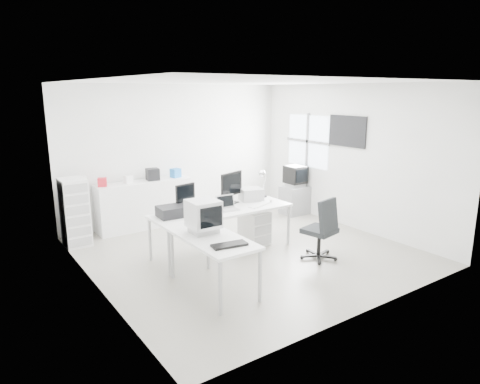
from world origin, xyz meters
TOP-DOWN VIEW (x-y plane):
  - floor at (0.00, 0.00)m, footprint 5.00×5.00m
  - ceiling at (0.00, 0.00)m, footprint 5.00×5.00m
  - back_wall at (0.00, 2.50)m, footprint 5.00×0.02m
  - left_wall at (-2.50, 0.00)m, footprint 0.02×5.00m
  - right_wall at (2.50, 0.00)m, footprint 0.02×5.00m
  - window at (2.48, 1.20)m, footprint 0.02×1.20m
  - wall_picture at (2.47, 0.10)m, footprint 0.04×0.90m
  - main_desk at (-0.35, 0.21)m, footprint 2.40×0.80m
  - side_desk at (-1.20, -0.89)m, footprint 0.70×1.40m
  - drawer_pedestal at (0.35, 0.26)m, footprint 0.40×0.50m
  - inkjet_printer at (-1.20, 0.31)m, footprint 0.49×0.39m
  - lcd_monitor_small at (-0.90, 0.46)m, footprint 0.40×0.28m
  - lcd_monitor_large at (-0.00, 0.46)m, footprint 0.58×0.37m
  - laptop at (-0.30, 0.11)m, footprint 0.36×0.36m
  - white_keyboard at (0.30, 0.06)m, footprint 0.48×0.29m
  - white_mouse at (0.60, 0.11)m, footprint 0.06×0.06m
  - laser_printer at (0.40, 0.43)m, footprint 0.45×0.42m
  - desk_lamp at (0.75, 0.51)m, footprint 0.21×0.21m
  - crt_monitor at (-1.20, -0.64)m, footprint 0.43×0.43m
  - black_keyboard at (-1.20, -1.29)m, footprint 0.48×0.25m
  - office_chair at (0.78, -0.92)m, footprint 0.72×0.72m
  - tv_cabinet at (2.22, 1.27)m, footprint 0.56×0.46m
  - crt_tv at (2.22, 1.27)m, footprint 0.50×0.48m
  - sideboard at (-0.89, 2.24)m, footprint 1.88×0.47m
  - clutter_box_a at (-1.69, 2.24)m, footprint 0.20×0.19m
  - clutter_box_b at (-1.19, 2.24)m, footprint 0.16×0.15m
  - clutter_box_c at (-0.69, 2.24)m, footprint 0.26×0.24m
  - clutter_box_d at (-0.19, 2.24)m, footprint 0.22×0.20m
  - clutter_bottle at (-1.99, 2.28)m, footprint 0.07×0.07m
  - filing_cabinet at (-2.28, 1.98)m, footprint 0.42×0.50m

SIDE VIEW (x-z plane):
  - floor at x=0.00m, z-range -0.01..0.01m
  - drawer_pedestal at x=0.35m, z-range 0.00..0.60m
  - tv_cabinet at x=2.22m, z-range 0.00..0.62m
  - main_desk at x=-0.35m, z-range 0.00..0.75m
  - side_desk at x=-1.20m, z-range 0.00..0.75m
  - sideboard at x=-0.89m, z-range 0.00..0.94m
  - office_chair at x=0.78m, z-range 0.00..1.05m
  - filing_cabinet at x=-2.28m, z-range 0.00..1.20m
  - white_keyboard at x=0.30m, z-range 0.75..0.77m
  - black_keyboard at x=-1.20m, z-range 0.75..0.78m
  - white_mouse at x=0.60m, z-range 0.75..0.81m
  - inkjet_printer at x=-1.20m, z-range 0.75..0.92m
  - crt_tv at x=2.22m, z-range 0.62..1.07m
  - laptop at x=-0.30m, z-range 0.75..0.96m
  - laser_printer at x=0.40m, z-range 0.75..0.97m
  - lcd_monitor_small at x=-0.90m, z-range 0.75..1.21m
  - crt_monitor at x=-1.20m, z-range 0.75..1.24m
  - desk_lamp at x=0.75m, z-range 0.75..1.26m
  - clutter_box_b at x=-1.19m, z-range 0.94..1.08m
  - clutter_box_a at x=-1.69m, z-range 0.94..1.10m
  - clutter_box_d at x=-0.19m, z-range 0.94..1.12m
  - lcd_monitor_large at x=0.00m, z-range 0.75..1.31m
  - clutter_bottle at x=-1.99m, z-range 0.94..1.16m
  - clutter_box_c at x=-0.69m, z-range 0.94..1.17m
  - back_wall at x=0.00m, z-range 0.00..2.80m
  - left_wall at x=-2.50m, z-range 0.00..2.80m
  - right_wall at x=2.50m, z-range 0.00..2.80m
  - window at x=2.48m, z-range 1.05..2.15m
  - wall_picture at x=2.47m, z-range 1.60..2.20m
  - ceiling at x=0.00m, z-range 2.79..2.80m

